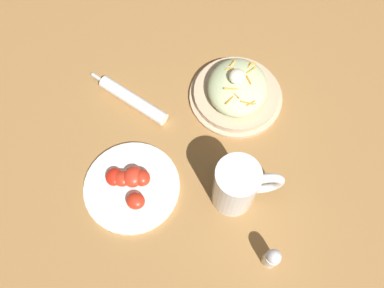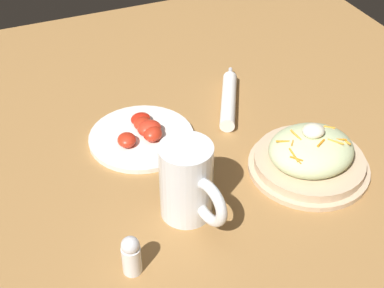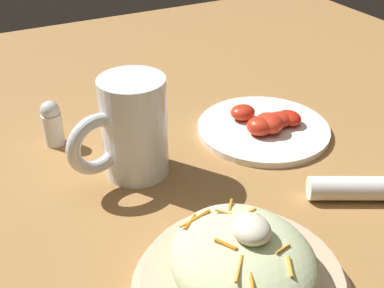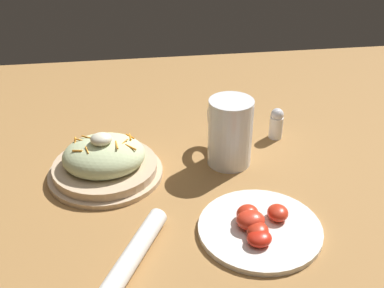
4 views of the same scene
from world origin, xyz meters
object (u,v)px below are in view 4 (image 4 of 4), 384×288
at_px(beer_mug, 229,135).
at_px(salt_shaker, 276,123).
at_px(salad_plate, 105,162).
at_px(tomato_plate, 259,227).
at_px(napkin_roll, 134,253).

bearing_deg(beer_mug, salt_shaker, 32.91).
xyz_separation_m(salad_plate, tomato_plate, (0.26, -0.21, -0.02)).
bearing_deg(salt_shaker, napkin_roll, -133.82).
distance_m(beer_mug, salt_shaker, 0.15).
xyz_separation_m(beer_mug, tomato_plate, (0.01, -0.22, -0.05)).
relative_size(beer_mug, salt_shaker, 2.02).
distance_m(salad_plate, beer_mug, 0.25).
xyz_separation_m(napkin_roll, tomato_plate, (0.21, 0.04, -0.01)).
distance_m(salad_plate, salt_shaker, 0.39).
bearing_deg(beer_mug, salad_plate, -176.20).
bearing_deg(tomato_plate, napkin_roll, -169.68).
height_order(salad_plate, beer_mug, beer_mug).
height_order(napkin_roll, salt_shaker, salt_shaker).
height_order(salad_plate, salt_shaker, salad_plate).
bearing_deg(salt_shaker, tomato_plate, -111.36).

